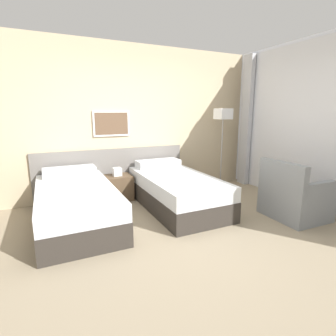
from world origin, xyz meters
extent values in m
plane|color=gray|center=(0.00, 0.00, 0.00)|extent=(16.00, 16.00, 0.00)
cube|color=#C6B28E|center=(0.00, 2.01, 1.35)|extent=(10.00, 0.06, 2.70)
cube|color=slate|center=(-0.36, 1.96, 0.44)|extent=(2.70, 0.04, 0.87)
cube|color=white|center=(-0.36, 1.96, 1.32)|extent=(0.64, 0.03, 0.44)
cube|color=brown|center=(-0.36, 1.95, 1.32)|extent=(0.58, 0.01, 0.38)
cube|color=#B7BAC1|center=(2.39, 1.63, 1.32)|extent=(0.10, 0.24, 2.64)
cube|color=#332D28|center=(-1.13, 0.95, 0.15)|extent=(1.00, 1.96, 0.30)
cube|color=silver|center=(-1.13, 0.95, 0.41)|extent=(0.99, 1.94, 0.22)
cube|color=silver|center=(-1.13, 1.70, 0.59)|extent=(0.80, 0.34, 0.13)
cube|color=#332D28|center=(0.42, 0.95, 0.15)|extent=(1.00, 1.96, 0.30)
cube|color=silver|center=(0.42, 0.95, 0.41)|extent=(0.99, 1.94, 0.22)
cube|color=silver|center=(0.42, 1.70, 0.59)|extent=(0.80, 0.34, 0.13)
cube|color=brown|center=(-0.36, 1.70, 0.22)|extent=(0.48, 0.40, 0.44)
cube|color=white|center=(-0.36, 1.70, 0.51)|extent=(0.14, 0.14, 0.14)
cylinder|color=#9E9993|center=(1.75, 1.57, 0.01)|extent=(0.24, 0.24, 0.02)
cylinder|color=#9E9993|center=(1.75, 1.57, 0.70)|extent=(0.02, 0.02, 1.36)
cube|color=white|center=(1.75, 1.57, 1.49)|extent=(0.27, 0.27, 0.21)
cube|color=gray|center=(1.80, -0.18, 0.22)|extent=(0.73, 0.79, 0.43)
cube|color=gray|center=(1.49, -0.17, 0.64)|extent=(0.12, 0.78, 0.42)
cube|color=gray|center=(1.79, -0.52, 0.52)|extent=(0.61, 0.11, 0.18)
cube|color=gray|center=(1.81, 0.17, 0.52)|extent=(0.61, 0.11, 0.18)
camera|label=1|loc=(-1.45, -2.68, 1.52)|focal=28.00mm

